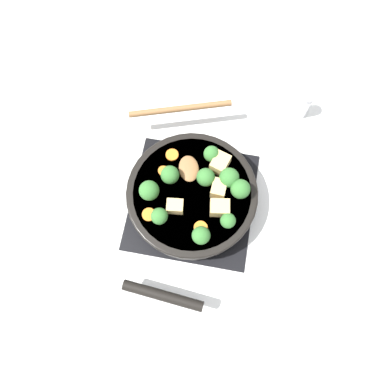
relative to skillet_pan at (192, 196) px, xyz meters
name	(u,v)px	position (x,y,z in m)	size (l,w,h in m)	color
ground_plane	(192,202)	(0.00, 0.00, -0.06)	(2.40, 2.40, 0.00)	white
front_burner_grate	(192,200)	(0.00, 0.00, -0.04)	(0.31, 0.31, 0.03)	black
skillet_pan	(192,196)	(0.00, 0.00, 0.00)	(0.42, 0.32, 0.05)	black
wooden_spoon	(184,132)	(0.15, 0.05, 0.03)	(0.24, 0.25, 0.02)	olive
tofu_cube_center_large	(175,206)	(-0.04, 0.03, 0.04)	(0.04, 0.03, 0.03)	#DBB770
tofu_cube_near_handle	(219,189)	(0.02, -0.06, 0.04)	(0.04, 0.03, 0.03)	#DBB770
tofu_cube_east_chunk	(220,163)	(0.08, -0.05, 0.04)	(0.05, 0.04, 0.04)	#DBB770
tofu_cube_west_chunk	(220,208)	(-0.03, -0.07, 0.04)	(0.04, 0.04, 0.04)	#DBB770
broccoli_floret_near_spoon	(212,154)	(0.10, -0.03, 0.05)	(0.04, 0.04, 0.05)	#709956
broccoli_floret_center_top	(159,216)	(-0.08, 0.06, 0.05)	(0.04, 0.04, 0.05)	#709956
broccoli_floret_east_rim	(149,191)	(-0.02, 0.10, 0.05)	(0.05, 0.05, 0.05)	#709956
broccoli_floret_west_rim	(228,221)	(-0.06, -0.09, 0.05)	(0.04, 0.04, 0.04)	#709956
broccoli_floret_north_edge	(229,178)	(0.04, -0.08, 0.05)	(0.05, 0.05, 0.05)	#709956
broccoli_floret_south_cluster	(240,189)	(0.02, -0.11, 0.05)	(0.05, 0.05, 0.05)	#709956
broccoli_floret_mid_floret	(201,235)	(-0.10, -0.04, 0.05)	(0.04, 0.04, 0.05)	#709956
broccoli_floret_small_inner	(170,175)	(0.03, 0.06, 0.05)	(0.04, 0.04, 0.05)	#709956
broccoli_floret_tall_stem	(206,177)	(0.03, -0.03, 0.05)	(0.04, 0.04, 0.05)	#709956
carrot_slice_orange_thin	(149,215)	(-0.07, 0.09, 0.03)	(0.03, 0.03, 0.01)	orange
carrot_slice_near_center	(163,171)	(0.04, 0.08, 0.03)	(0.02, 0.02, 0.01)	orange
carrot_slice_edge_slice	(201,228)	(-0.08, -0.04, 0.03)	(0.03, 0.03, 0.01)	orange
carrot_slice_under_broccoli	(172,155)	(0.09, 0.06, 0.03)	(0.03, 0.03, 0.01)	orange
salt_shaker	(303,105)	(0.31, -0.25, -0.01)	(0.04, 0.04, 0.09)	white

